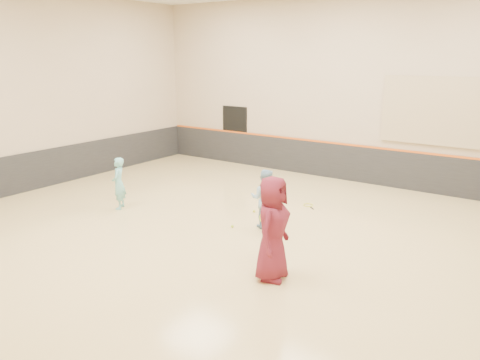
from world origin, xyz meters
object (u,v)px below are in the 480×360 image
Objects in this scene: girl at (119,183)px; instructor at (265,199)px; young_man at (273,228)px; spare_racket at (308,205)px.

instructor is (4.04, 1.03, 0.02)m from girl.
instructor is at bearing 23.99° from young_man.
girl is 0.98× the size of instructor.
young_man is at bearing -71.88° from spare_racket.
girl is 0.71× the size of young_man.
instructor is 2.72m from young_man.
girl is at bearing 67.14° from young_man.
instructor is 2.26m from spare_racket.
instructor is 2.34× the size of spare_racket.
young_man is 4.70m from spare_racket.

